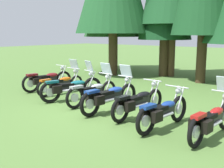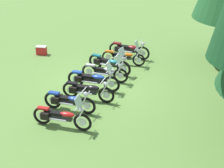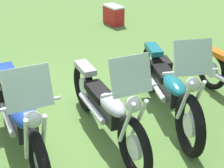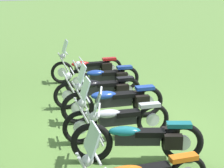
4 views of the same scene
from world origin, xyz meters
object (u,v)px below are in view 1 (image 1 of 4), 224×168
at_px(motorcycle_1, 62,83).
at_px(motorcycle_3, 93,91).
at_px(motorcycle_2, 71,87).
at_px(motorcycle_5, 138,102).
at_px(motorcycle_7, 212,119).
at_px(motorcycle_6, 163,112).
at_px(motorcycle_0, 47,79).
at_px(motorcycle_4, 110,96).

xyz_separation_m(motorcycle_1, motorcycle_3, (2.12, -0.44, 0.02)).
xyz_separation_m(motorcycle_2, motorcycle_5, (3.00, -0.18, -0.02)).
bearing_deg(motorcycle_7, motorcycle_6, 99.63).
xyz_separation_m(motorcycle_0, motorcycle_3, (3.10, -0.47, -0.01)).
height_order(motorcycle_3, motorcycle_4, motorcycle_4).
bearing_deg(motorcycle_7, motorcycle_2, 87.73).
bearing_deg(motorcycle_0, motorcycle_7, -88.95).
bearing_deg(motorcycle_1, motorcycle_2, -113.25).
bearing_deg(motorcycle_6, motorcycle_0, 83.55).
relative_size(motorcycle_2, motorcycle_4, 0.95).
bearing_deg(motorcycle_1, motorcycle_3, -99.88).
relative_size(motorcycle_5, motorcycle_7, 1.00).
distance_m(motorcycle_3, motorcycle_7, 4.29).
relative_size(motorcycle_3, motorcycle_6, 1.03).
bearing_deg(motorcycle_5, motorcycle_4, 96.54).
bearing_deg(motorcycle_3, motorcycle_5, -93.50).
bearing_deg(motorcycle_6, motorcycle_3, 81.29).
bearing_deg(motorcycle_1, motorcycle_6, -100.66).
bearing_deg(motorcycle_7, motorcycle_5, 85.42).
relative_size(motorcycle_1, motorcycle_2, 0.98).
height_order(motorcycle_0, motorcycle_7, motorcycle_7).
xyz_separation_m(motorcycle_0, motorcycle_4, (4.09, -0.78, 0.01)).
height_order(motorcycle_4, motorcycle_7, motorcycle_4).
bearing_deg(motorcycle_3, motorcycle_6, -98.87).
bearing_deg(motorcycle_3, motorcycle_2, 99.09).
relative_size(motorcycle_5, motorcycle_6, 1.05).
xyz_separation_m(motorcycle_6, motorcycle_7, (1.20, 0.14, 0.01)).
distance_m(motorcycle_1, motorcycle_6, 5.30).
height_order(motorcycle_3, motorcycle_6, motorcycle_3).
bearing_deg(motorcycle_5, motorcycle_2, 90.43).
relative_size(motorcycle_1, motorcycle_6, 1.04).
relative_size(motorcycle_1, motorcycle_3, 1.01).
height_order(motorcycle_3, motorcycle_5, motorcycle_3).
relative_size(motorcycle_0, motorcycle_6, 1.04).
relative_size(motorcycle_3, motorcycle_5, 0.98).
distance_m(motorcycle_1, motorcycle_4, 3.20).
distance_m(motorcycle_0, motorcycle_3, 3.14).
bearing_deg(motorcycle_4, motorcycle_7, -90.44).
height_order(motorcycle_0, motorcycle_3, motorcycle_3).
distance_m(motorcycle_1, motorcycle_2, 1.24).
height_order(motorcycle_5, motorcycle_6, motorcycle_6).
relative_size(motorcycle_6, motorcycle_7, 0.95).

